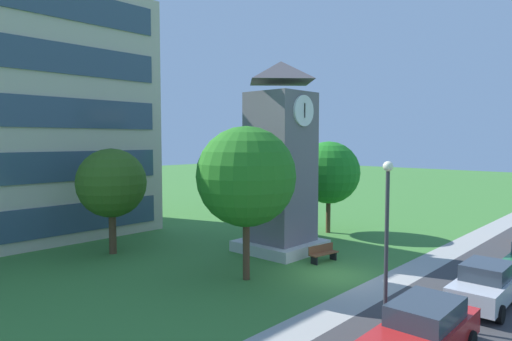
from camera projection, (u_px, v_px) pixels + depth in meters
The scene contains 11 objects.
ground_plane at pixel (335, 276), 21.00m from camera, with size 160.00×160.00×0.00m, color #3D7A33.
street_asphalt at pixel (491, 313), 16.46m from camera, with size 120.00×7.20×0.01m, color #38383A.
kerb_strip at pixel (381, 287), 19.43m from camera, with size 120.00×1.60×0.01m, color #9E9E99.
clock_tower at pixel (281, 167), 25.47m from camera, with size 4.16×4.16×10.80m.
park_bench at pixel (323, 253), 23.39m from camera, with size 1.85×0.77×0.88m.
street_lamp at pixel (387, 222), 15.67m from camera, with size 0.36×0.36×5.66m.
tree_streetside at pixel (112, 183), 24.84m from camera, with size 3.85×3.85×5.92m.
tree_near_tower at pixel (329, 173), 30.50m from camera, with size 4.26×4.26×6.29m.
tree_by_building at pixel (246, 177), 20.15m from camera, with size 4.55×4.55×7.02m.
parked_car_red at pixel (423, 331), 12.97m from camera, with size 4.79×2.04×1.69m.
parked_car_silver at pixel (485, 285), 17.02m from camera, with size 4.05×1.93×1.69m.
Camera 1 is at (-17.71, -11.18, 6.41)m, focal length 31.32 mm.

